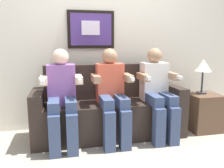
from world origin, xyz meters
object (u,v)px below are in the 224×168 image
at_px(person_on_right, 157,90).
at_px(side_table_right, 203,112).
at_px(table_lamp, 203,67).
at_px(couch, 109,111).
at_px(person_on_left, 62,94).
at_px(person_in_middle, 112,92).

relative_size(person_on_right, side_table_right, 2.22).
bearing_deg(table_lamp, couch, 177.39).
xyz_separation_m(couch, side_table_right, (1.28, -0.11, -0.06)).
bearing_deg(couch, person_on_right, -16.10).
bearing_deg(person_on_right, couch, 163.90).
relative_size(person_on_left, side_table_right, 2.22).
height_order(couch, person_in_middle, person_in_middle).
bearing_deg(person_on_left, table_lamp, 3.38).
bearing_deg(person_on_left, person_in_middle, 0.05).
bearing_deg(couch, side_table_right, -4.71).
bearing_deg(side_table_right, person_on_right, -175.01).
relative_size(couch, person_in_middle, 1.68).
bearing_deg(table_lamp, side_table_right, -73.90).
xyz_separation_m(person_on_right, table_lamp, (0.69, 0.11, 0.25)).
relative_size(couch, person_on_right, 1.68).
distance_m(couch, person_in_middle, 0.34).
distance_m(person_on_right, side_table_right, 0.79).
distance_m(person_on_left, side_table_right, 1.90).
height_order(person_in_middle, table_lamp, person_in_middle).
xyz_separation_m(side_table_right, table_lamp, (-0.01, 0.05, 0.61)).
bearing_deg(person_in_middle, person_on_right, -0.05).
distance_m(person_on_left, person_in_middle, 0.58).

